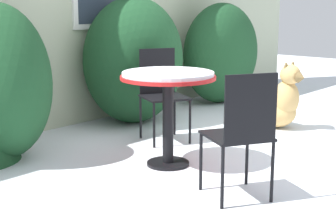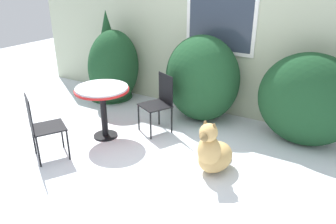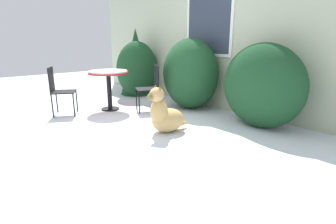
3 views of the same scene
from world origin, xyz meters
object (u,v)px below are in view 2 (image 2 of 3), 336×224
Objects in this scene: patio_chair_far_side at (42,125)px; dog at (213,153)px; patio_chair_near_table at (159,101)px; patio_table at (102,96)px.

patio_chair_far_side is 1.20× the size of dog.
patio_chair_near_table is 1.38m from dog.
patio_chair_far_side reaches higher than dog.
patio_chair_near_table reaches higher than patio_table.
patio_chair_near_table reaches higher than dog.
patio_chair_far_side is at bearing -106.27° from patio_table.
patio_table is 0.88× the size of patio_chair_near_table.
dog is (1.79, -0.04, -0.40)m from patio_table.
patio_chair_far_side is 2.24m from dog.
patio_chair_far_side is at bearing -149.32° from dog.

